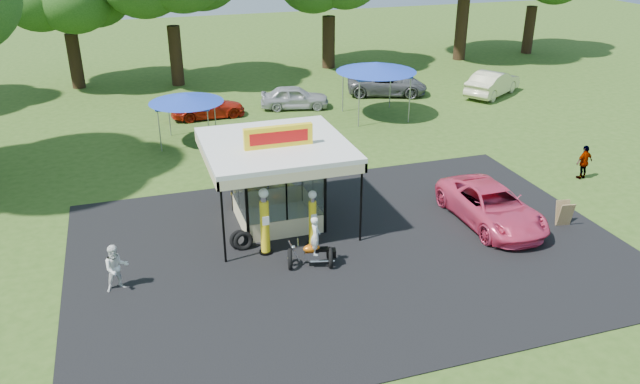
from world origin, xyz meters
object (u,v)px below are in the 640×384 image
at_px(a_frame_sign, 564,214).
at_px(kiosk_car, 265,189).
at_px(motorcycle, 314,247).
at_px(bg_car_d, 387,84).
at_px(pink_sedan, 491,206).
at_px(bg_car_c, 295,97).
at_px(gas_pump_left, 265,223).
at_px(gas_pump_right, 313,220).
at_px(tent_west, 186,98).
at_px(spectator_east_b, 584,162).
at_px(tent_east, 376,67).
at_px(gas_station_kiosk, 276,181).
at_px(spectator_west, 116,268).
at_px(bg_car_b, 208,107).
at_px(bg_car_e, 493,83).

bearing_deg(a_frame_sign, kiosk_car, 160.87).
relative_size(motorcycle, bg_car_d, 0.37).
height_order(pink_sedan, bg_car_c, pink_sedan).
distance_m(gas_pump_left, pink_sedan, 9.11).
bearing_deg(gas_pump_right, tent_west, 102.91).
distance_m(spectator_east_b, tent_west, 19.88).
distance_m(motorcycle, pink_sedan, 7.77).
height_order(motorcycle, tent_east, tent_east).
bearing_deg(gas_station_kiosk, kiosk_car, 90.00).
bearing_deg(tent_west, gas_station_kiosk, -78.30).
height_order(gas_pump_left, spectator_west, gas_pump_left).
height_order(gas_station_kiosk, bg_car_b, gas_station_kiosk).
height_order(a_frame_sign, pink_sedan, pink_sedan).
distance_m(spectator_east_b, bg_car_e, 14.39).
xyz_separation_m(bg_car_d, tent_east, (-2.69, -4.34, 2.27)).
distance_m(kiosk_car, bg_car_e, 21.80).
distance_m(kiosk_car, tent_east, 13.45).
bearing_deg(bg_car_c, bg_car_e, -82.27).
bearing_deg(motorcycle, bg_car_d, 73.97).
distance_m(motorcycle, bg_car_b, 18.53).
xyz_separation_m(gas_station_kiosk, bg_car_e, (18.45, 13.81, -0.95)).
relative_size(motorcycle, bg_car_c, 0.47).
relative_size(gas_pump_left, bg_car_c, 0.61).
distance_m(gas_pump_right, bg_car_e, 23.93).
bearing_deg(bg_car_b, pink_sedan, -156.32).
relative_size(gas_station_kiosk, gas_pump_left, 2.08).
distance_m(gas_station_kiosk, bg_car_b, 14.82).
relative_size(spectator_west, bg_car_e, 0.32).
distance_m(spectator_east_b, bg_car_b, 21.18).
bearing_deg(gas_pump_left, gas_pump_right, 1.78).
height_order(gas_station_kiosk, bg_car_c, gas_station_kiosk).
bearing_deg(bg_car_d, a_frame_sign, -163.33).
relative_size(gas_station_kiosk, kiosk_car, 1.92).
bearing_deg(gas_pump_left, bg_car_e, 39.66).
bearing_deg(spectator_east_b, bg_car_d, -89.63).
height_order(kiosk_car, bg_car_d, bg_car_d).
height_order(kiosk_car, tent_east, tent_east).
bearing_deg(pink_sedan, a_frame_sign, -23.11).
relative_size(kiosk_car, spectator_west, 1.72).
bearing_deg(bg_car_b, bg_car_e, -95.32).
bearing_deg(a_frame_sign, gas_station_kiosk, 170.64).
height_order(motorcycle, bg_car_e, motorcycle).
relative_size(motorcycle, bg_car_b, 0.45).
xyz_separation_m(kiosk_car, bg_car_d, (11.78, 13.93, 0.26)).
distance_m(gas_pump_right, a_frame_sign, 10.03).
height_order(bg_car_b, bg_car_c, bg_car_c).
xyz_separation_m(pink_sedan, spectator_east_b, (6.56, 2.65, 0.07)).
bearing_deg(gas_station_kiosk, spectator_west, -152.93).
relative_size(kiosk_car, tent_east, 0.59).
distance_m(gas_station_kiosk, pink_sedan, 8.55).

